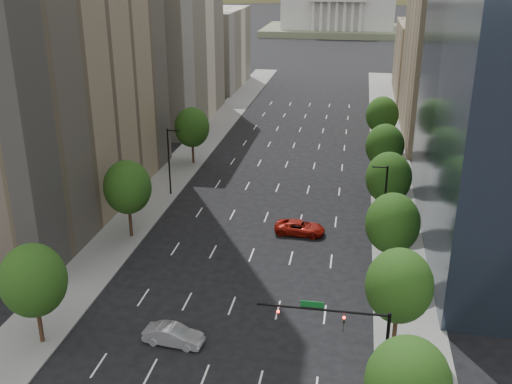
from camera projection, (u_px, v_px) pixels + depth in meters
The scene contains 22 objects.
sidewalk_left at pixel (143, 208), 74.45m from camera, with size 6.00×200.00×0.15m, color slate.
sidewalk_right at pixel (398, 226), 69.55m from camera, with size 6.00×200.00×0.15m, color slate.
midrise_cream_left at pixel (168, 26), 109.04m from camera, with size 14.00×30.00×35.00m, color beige.
filler_left at pixel (212, 48), 142.42m from camera, with size 14.00×26.00×18.00m, color beige.
parking_tan_right at pixel (452, 49), 99.29m from camera, with size 14.00×30.00×30.00m, color #8C7759.
filler_right at pixel (429, 60), 132.12m from camera, with size 14.00×26.00×16.00m, color #8C7759.
tree_right_0 at pixel (408, 384), 35.74m from camera, with size 5.20×5.20×8.39m.
tree_right_1 at pixel (399, 286), 45.70m from camera, with size 5.20×5.20×8.75m.
tree_right_2 at pixel (393, 223), 56.76m from camera, with size 5.20×5.20×8.61m.
tree_right_3 at pixel (389, 178), 67.66m from camera, with size 5.20×5.20×8.89m.
tree_right_4 at pixel (385, 146), 80.67m from camera, with size 5.20×5.20×8.46m.
tree_right_5 at pixel (382, 115), 95.24m from camera, with size 5.20×5.20×8.75m.
tree_left_0 at pixel (33, 280), 46.46m from camera, with size 5.20×5.20×8.75m.
tree_left_1 at pixel (128, 187), 64.73m from camera, with size 5.20×5.20×8.97m.
tree_left_2 at pixel (192, 127), 88.69m from camera, with size 5.20×5.20×8.68m.
streetlight_rn at pixel (384, 203), 63.55m from camera, with size 1.70×0.20×9.00m.
streetlight_ln at pixel (169, 160), 76.97m from camera, with size 1.70×0.20×9.00m.
traffic_signal at pixel (351, 333), 40.95m from camera, with size 9.12×0.40×7.38m.
capitol at pixel (338, 12), 242.93m from camera, with size 60.00×40.00×35.20m.
foothills at pixel (388, 32), 575.18m from camera, with size 720.00×413.00×263.00m.
car_silver at pixel (173, 335), 48.11m from camera, with size 1.70×4.87×1.61m, color #A7A7AC.
car_red_far at pixel (300, 228), 67.37m from camera, with size 2.59×5.63×1.56m, color #98140B.
Camera 1 is at (9.99, -5.20, 29.12)m, focal length 41.99 mm.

